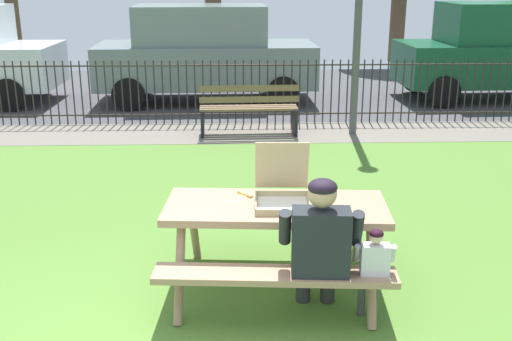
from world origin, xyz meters
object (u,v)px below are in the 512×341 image
object	(u,v)px
child_at_table	(373,266)
parked_car_left	(205,52)
adult_at_table	(320,243)
parked_car_center	(495,51)
park_bench_center	(249,110)
pizza_slice_on_table	(236,197)
picnic_table_foreground	(276,224)
pizza_box_open	(282,189)

from	to	relation	value
child_at_table	parked_car_left	world-z (taller)	parked_car_left
adult_at_table	parked_car_center	xyz separation A→B (m)	(4.79, 8.64, 0.35)
child_at_table	park_bench_center	size ratio (longest dim) A/B	0.50
pizza_slice_on_table	parked_car_center	bearing A→B (deg)	55.81
picnic_table_foreground	pizza_box_open	bearing A→B (deg)	37.65
pizza_slice_on_table	child_at_table	world-z (taller)	child_at_table
child_at_table	picnic_table_foreground	bearing A→B (deg)	139.57
picnic_table_foreground	pizza_box_open	xyz separation A→B (m)	(0.05, 0.04, 0.29)
picnic_table_foreground	pizza_box_open	distance (m)	0.30
pizza_box_open	pizza_slice_on_table	size ratio (longest dim) A/B	1.80
child_at_table	parked_car_center	world-z (taller)	parked_car_center
pizza_slice_on_table	parked_car_left	size ratio (longest dim) A/B	0.07
child_at_table	parked_car_left	bearing A→B (deg)	100.49
parked_car_left	pizza_slice_on_table	bearing A→B (deg)	-85.64
park_bench_center	pizza_box_open	bearing A→B (deg)	-88.35
park_bench_center	parked_car_center	distance (m)	5.95
child_at_table	parked_car_center	size ratio (longest dim) A/B	0.21
pizza_slice_on_table	picnic_table_foreground	bearing A→B (deg)	-27.67
pizza_slice_on_table	child_at_table	size ratio (longest dim) A/B	0.36
pizza_slice_on_table	parked_car_center	size ratio (longest dim) A/B	0.07
picnic_table_foreground	pizza_slice_on_table	bearing A→B (deg)	152.33
pizza_slice_on_table	parked_car_left	distance (m)	7.98
pizza_slice_on_table	park_bench_center	distance (m)	5.10
pizza_slice_on_table	park_bench_center	size ratio (longest dim) A/B	0.18
picnic_table_foreground	parked_car_left	distance (m)	8.18
parked_car_center	park_bench_center	bearing A→B (deg)	-150.97
child_at_table	pizza_slice_on_table	bearing A→B (deg)	143.21
adult_at_table	child_at_table	distance (m)	0.43
picnic_table_foreground	parked_car_left	xyz separation A→B (m)	(-0.93, 8.12, 0.41)
adult_at_table	parked_car_left	xyz separation A→B (m)	(-1.22, 8.64, 0.35)
adult_at_table	parked_car_left	bearing A→B (deg)	98.02
adult_at_table	park_bench_center	size ratio (longest dim) A/B	0.74
pizza_box_open	parked_car_left	size ratio (longest dim) A/B	0.12
pizza_slice_on_table	pizza_box_open	bearing A→B (deg)	-18.74
adult_at_table	picnic_table_foreground	bearing A→B (deg)	119.20
picnic_table_foreground	park_bench_center	size ratio (longest dim) A/B	1.18
child_at_table	parked_car_center	bearing A→B (deg)	63.20
picnic_table_foreground	pizza_slice_on_table	world-z (taller)	pizza_slice_on_table
park_bench_center	parked_car_left	bearing A→B (deg)	106.09
picnic_table_foreground	pizza_box_open	world-z (taller)	pizza_box_open
parked_car_left	adult_at_table	bearing A→B (deg)	-81.98
pizza_slice_on_table	parked_car_center	world-z (taller)	parked_car_center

